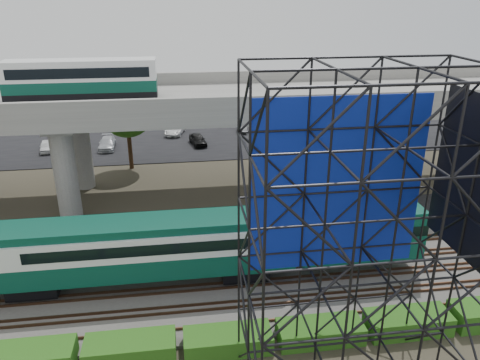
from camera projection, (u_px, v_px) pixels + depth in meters
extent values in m
plane|color=#474233|center=(203.00, 300.00, 28.47)|extent=(140.00, 140.00, 0.00)
cube|color=slate|center=(201.00, 280.00, 30.27)|extent=(90.00, 12.00, 0.20)
cube|color=black|center=(195.00, 222.00, 38.09)|extent=(90.00, 5.00, 0.08)
cube|color=black|center=(185.00, 138.00, 59.66)|extent=(90.00, 18.00, 0.08)
cube|color=#465B73|center=(181.00, 101.00, 79.86)|extent=(140.00, 40.00, 0.03)
cube|color=#472D1E|center=(207.00, 326.00, 25.87)|extent=(90.00, 0.08, 0.16)
cube|color=#472D1E|center=(205.00, 310.00, 27.19)|extent=(90.00, 0.08, 0.16)
cube|color=#472D1E|center=(204.00, 304.00, 27.71)|extent=(90.00, 0.08, 0.16)
cube|color=#472D1E|center=(203.00, 290.00, 29.03)|extent=(90.00, 0.08, 0.16)
cube|color=#472D1E|center=(202.00, 284.00, 29.54)|extent=(90.00, 0.08, 0.16)
cube|color=#472D1E|center=(201.00, 272.00, 30.86)|extent=(90.00, 0.08, 0.16)
cube|color=#472D1E|center=(200.00, 267.00, 31.38)|extent=(90.00, 0.08, 0.16)
cube|color=#472D1E|center=(199.00, 256.00, 32.70)|extent=(90.00, 0.08, 0.16)
cube|color=#472D1E|center=(198.00, 252.00, 33.21)|extent=(90.00, 0.08, 0.16)
cube|color=#472D1E|center=(197.00, 242.00, 34.54)|extent=(90.00, 0.08, 0.16)
cube|color=black|center=(35.00, 284.00, 28.69)|extent=(3.00, 2.20, 0.90)
cube|color=black|center=(244.00, 268.00, 30.37)|extent=(3.00, 2.20, 0.90)
cube|color=#094332|center=(141.00, 260.00, 29.10)|extent=(19.00, 3.00, 1.40)
cube|color=silver|center=(140.00, 239.00, 28.55)|extent=(19.00, 3.00, 1.50)
cube|color=#094332|center=(138.00, 225.00, 28.18)|extent=(19.00, 2.60, 0.50)
cube|color=black|center=(156.00, 238.00, 28.66)|extent=(15.00, 3.06, 0.70)
cube|color=#094332|center=(358.00, 231.00, 30.53)|extent=(8.00, 3.00, 3.40)
cube|color=#9E9B93|center=(188.00, 103.00, 39.93)|extent=(80.00, 12.00, 1.20)
cube|color=#9E9B93|center=(190.00, 105.00, 34.22)|extent=(80.00, 0.50, 1.10)
cube|color=#9E9B93|center=(185.00, 78.00, 44.77)|extent=(80.00, 0.50, 1.10)
cylinder|color=#9E9B93|center=(66.00, 174.00, 37.15)|extent=(1.80, 1.80, 8.00)
cylinder|color=#9E9B93|center=(81.00, 147.00, 43.57)|extent=(1.80, 1.80, 8.00)
cube|color=#9E9B93|center=(68.00, 118.00, 38.97)|extent=(2.40, 9.00, 0.60)
cylinder|color=#9E9B93|center=(310.00, 162.00, 39.74)|extent=(1.80, 1.80, 8.00)
cylinder|color=#9E9B93|center=(290.00, 138.00, 46.16)|extent=(1.80, 1.80, 8.00)
cube|color=#9E9B93|center=(301.00, 110.00, 41.56)|extent=(2.40, 9.00, 0.60)
cylinder|color=#9E9B93|center=(459.00, 131.00, 48.49)|extent=(1.80, 1.80, 8.00)
cube|color=black|center=(84.00, 95.00, 38.47)|extent=(12.00, 2.50, 0.70)
cube|color=#094332|center=(83.00, 85.00, 38.17)|extent=(12.00, 2.50, 0.90)
cube|color=silver|center=(81.00, 72.00, 37.76)|extent=(12.00, 2.50, 1.30)
cube|color=black|center=(81.00, 71.00, 37.74)|extent=(11.00, 2.56, 0.80)
cube|color=silver|center=(80.00, 62.00, 37.46)|extent=(12.00, 2.40, 0.30)
cube|color=#0E239A|center=(337.00, 186.00, 21.21)|extent=(8.10, 0.08, 8.25)
cube|color=black|center=(474.00, 181.00, 18.55)|extent=(0.06, 5.40, 6.75)
cube|color=#224F12|center=(27.00, 359.00, 23.14)|extent=(4.60, 1.80, 1.20)
cube|color=#224F12|center=(130.00, 349.00, 23.79)|extent=(4.60, 1.80, 1.15)
cube|color=#224F12|center=(228.00, 341.00, 24.46)|extent=(4.60, 1.80, 1.03)
cube|color=#224F12|center=(320.00, 332.00, 25.11)|extent=(4.60, 1.80, 1.01)
cube|color=#224F12|center=(408.00, 322.00, 25.74)|extent=(4.60, 1.80, 1.12)
cylinder|color=#382314|center=(353.00, 177.00, 40.86)|extent=(0.44, 0.44, 4.80)
ellipsoid|color=#224F12|center=(356.00, 142.00, 39.65)|extent=(4.94, 4.94, 4.18)
cylinder|color=#382314|center=(130.00, 147.00, 48.82)|extent=(0.44, 0.44, 4.80)
ellipsoid|color=#224F12|center=(127.00, 117.00, 47.62)|extent=(4.94, 4.94, 4.18)
imported|color=white|center=(47.00, 146.00, 54.57)|extent=(2.06, 3.76, 1.21)
imported|color=gray|center=(72.00, 134.00, 59.43)|extent=(1.74, 3.47, 1.09)
imported|color=#B4B7BD|center=(107.00, 143.00, 55.45)|extent=(1.92, 4.46, 1.28)
imported|color=white|center=(175.00, 129.00, 61.08)|extent=(3.05, 4.80, 1.23)
imported|color=black|center=(198.00, 139.00, 56.83)|extent=(2.32, 4.09, 1.31)
imported|color=#95999C|center=(242.00, 127.00, 62.26)|extent=(1.66, 3.55, 1.13)
imported|color=white|center=(284.00, 136.00, 58.25)|extent=(1.82, 4.07, 1.16)
imported|color=gray|center=(315.00, 125.00, 63.55)|extent=(1.96, 4.00, 1.09)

